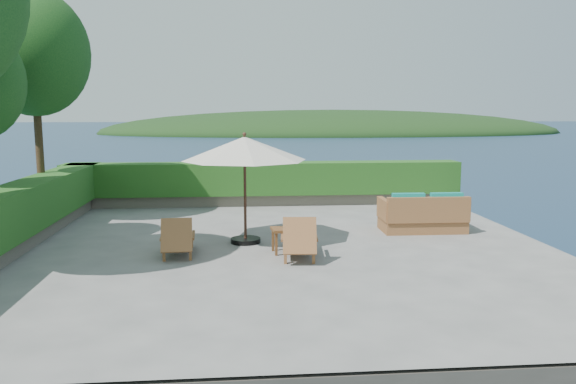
{
  "coord_description": "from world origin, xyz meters",
  "views": [
    {
      "loc": [
        -0.84,
        -11.95,
        2.95
      ],
      "look_at": [
        0.3,
        0.8,
        1.1
      ],
      "focal_mm": 35.0,
      "sensor_mm": 36.0,
      "label": 1
    }
  ],
  "objects": [
    {
      "name": "lounge_right",
      "position": [
        0.37,
        -0.95,
        0.38
      ],
      "size": [
        0.79,
        1.63,
        0.91
      ],
      "rotation": [
        0.0,
        0.0,
        -0.08
      ],
      "color": "#9D6039",
      "rests_on": "ground"
    },
    {
      "name": "hedge_left",
      "position": [
        -5.6,
        0.0,
        0.85
      ],
      "size": [
        0.9,
        12.4,
        1.0
      ],
      "primitive_type": "cube",
      "color": "#184A15",
      "rests_on": "planter_wall_left"
    },
    {
      "name": "planter_wall_left",
      "position": [
        -5.6,
        0.0,
        0.18
      ],
      "size": [
        0.6,
        12.0,
        0.36
      ],
      "primitive_type": "cube",
      "color": "slate",
      "rests_on": "ground"
    },
    {
      "name": "patio_umbrella",
      "position": [
        -0.69,
        0.48,
        2.1
      ],
      "size": [
        3.11,
        3.11,
        2.49
      ],
      "rotation": [
        0.0,
        0.0,
        0.13
      ],
      "color": "black",
      "rests_on": "ground"
    },
    {
      "name": "tree_far",
      "position": [
        -6.0,
        3.2,
        4.4
      ],
      "size": [
        2.8,
        2.8,
        6.03
      ],
      "color": "#48341B",
      "rests_on": "ground"
    },
    {
      "name": "ground",
      "position": [
        0.0,
        0.0,
        0.0
      ],
      "size": [
        12.0,
        12.0,
        0.0
      ],
      "primitive_type": "plane",
      "color": "gray",
      "rests_on": "ground"
    },
    {
      "name": "side_table",
      "position": [
        0.09,
        -0.52,
        0.44
      ],
      "size": [
        0.55,
        0.55,
        0.53
      ],
      "rotation": [
        0.0,
        0.0,
        0.11
      ],
      "color": "brown",
      "rests_on": "ground"
    },
    {
      "name": "lounge_left",
      "position": [
        -2.09,
        -0.55,
        0.36
      ],
      "size": [
        0.72,
        1.51,
        0.86
      ],
      "rotation": [
        0.0,
        0.0,
        0.06
      ],
      "color": "#9D6039",
      "rests_on": "ground"
    },
    {
      "name": "ocean",
      "position": [
        0.0,
        0.0,
        -3.0
      ],
      "size": [
        600.0,
        600.0,
        0.0
      ],
      "primitive_type": "plane",
      "color": "#173549",
      "rests_on": "ground"
    },
    {
      "name": "planter_wall_far",
      "position": [
        0.0,
        5.6,
        0.18
      ],
      "size": [
        12.0,
        0.6,
        0.36
      ],
      "primitive_type": "cube",
      "color": "slate",
      "rests_on": "ground"
    },
    {
      "name": "foundation",
      "position": [
        0.0,
        0.0,
        -1.55
      ],
      "size": [
        12.0,
        12.0,
        3.0
      ],
      "primitive_type": "cube",
      "color": "#524B41",
      "rests_on": "ocean"
    },
    {
      "name": "offshore_island",
      "position": [
        25.0,
        140.0,
        -3.0
      ],
      "size": [
        126.0,
        57.6,
        12.6
      ],
      "primitive_type": "ellipsoid",
      "color": "black",
      "rests_on": "ocean"
    },
    {
      "name": "hedge_far",
      "position": [
        0.0,
        5.6,
        0.85
      ],
      "size": [
        12.4,
        0.9,
        1.0
      ],
      "primitive_type": "cube",
      "color": "#184A15",
      "rests_on": "planter_wall_far"
    },
    {
      "name": "wicker_loveseat",
      "position": [
        3.68,
        1.28,
        0.39
      ],
      "size": [
        2.07,
        1.08,
        1.01
      ],
      "rotation": [
        0.0,
        0.0,
        -0.01
      ],
      "color": "#9D6039",
      "rests_on": "ground"
    }
  ]
}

